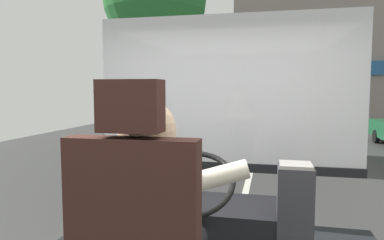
# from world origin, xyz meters

# --- Properties ---
(ground) EXTENTS (18.00, 44.00, 0.06)m
(ground) POSITION_xyz_m (0.00, 8.80, -0.02)
(ground) COLOR #393939
(bus_driver) EXTENTS (0.78, 0.58, 0.79)m
(bus_driver) POSITION_xyz_m (-0.06, -0.36, 1.34)
(bus_driver) COLOR black
(bus_driver) RESTS_ON driver_seat
(steering_console) EXTENTS (1.10, 1.03, 0.85)m
(steering_console) POSITION_xyz_m (-0.06, 0.82, 0.85)
(steering_console) COLOR black
(steering_console) RESTS_ON bus_floor
(fare_box) EXTENTS (0.23, 0.23, 0.77)m
(fare_box) POSITION_xyz_m (0.58, 0.67, 1.01)
(fare_box) COLOR #333338
(fare_box) RESTS_ON bus_floor
(windshield_panel) EXTENTS (2.50, 0.08, 1.48)m
(windshield_panel) POSITION_xyz_m (0.00, 1.62, 1.67)
(windshield_panel) COLOR silver
(street_tree) EXTENTS (2.89, 2.89, 5.86)m
(street_tree) POSITION_xyz_m (-2.81, 7.94, 4.37)
(street_tree) COLOR #4C3828
(street_tree) RESTS_ON ground
(shop_building) EXTENTS (10.83, 5.97, 8.30)m
(shop_building) POSITION_xyz_m (4.09, 17.92, 4.15)
(shop_building) COLOR gray
(shop_building) RESTS_ON ground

